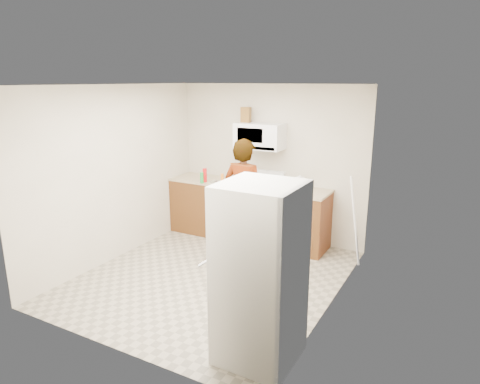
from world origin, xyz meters
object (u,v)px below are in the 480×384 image
Objects in this scene: microwave at (260,136)px; saucepan at (247,177)px; person at (244,199)px; gas_range at (255,212)px; fridge at (260,274)px; kettle at (300,183)px.

microwave is 0.72m from saucepan.
saucepan is at bearing -62.79° from person.
gas_range is 1.49× the size of microwave.
fridge is 10.28× the size of kettle.
gas_range is at bearing -30.44° from saucepan.
kettle is at bearing -120.94° from person.
kettle is (0.68, 0.16, 0.53)m from gas_range.
gas_range is 1.22m from microwave.
person is 0.89m from saucepan.
fridge is at bearing -62.65° from gas_range.
person is 10.70× the size of kettle.
fridge reaches higher than gas_range.
fridge is 2.95m from kettle.
fridge is (1.39, -2.82, -0.85)m from microwave.
person is 2.39m from fridge.
saucepan is (-0.23, 0.13, 0.54)m from gas_range.
gas_range is at bearing 117.51° from fridge.
saucepan is (-0.91, -0.03, 0.00)m from kettle.
gas_range is 0.88m from kettle.
microwave reaches higher than person.
person is at bearing -79.73° from microwave.
microwave is 0.97m from kettle.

